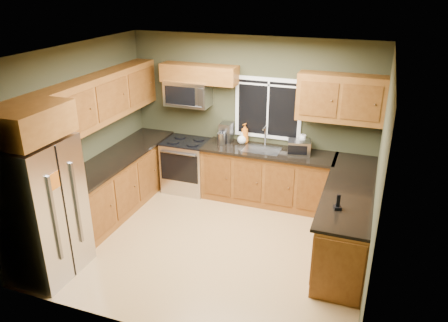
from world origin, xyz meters
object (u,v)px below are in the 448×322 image
Objects in this scene: range at (187,165)px; soap_bottle_a at (245,133)px; microwave at (188,93)px; coffee_maker at (226,133)px; kettle at (221,138)px; refrigerator at (42,210)px; toaster_oven at (299,147)px; paper_towel_roll at (302,142)px; cordless_phone at (338,205)px; soap_bottle_c at (242,138)px.

soap_bottle_a is at bearing 13.15° from range.
microwave reaches higher than coffee_maker.
kettle is (0.64, 0.01, 0.59)m from range.
coffee_maker is (0.67, 0.03, -0.64)m from microwave.
kettle reaches higher than range.
refrigerator is at bearing -103.97° from range.
toaster_oven is 1.39× the size of paper_towel_roll.
microwave is 3.87× the size of cordless_phone.
coffee_maker is at bearing 139.47° from cordless_phone.
coffee_maker is (1.36, 2.94, 0.19)m from refrigerator.
soap_bottle_a is at bearing 178.83° from paper_towel_roll.
coffee_maker is 1.67× the size of cordless_phone.
paper_towel_roll is 0.98m from soap_bottle_a.
soap_bottle_c is (0.95, 0.17, 0.57)m from range.
range is at bearing 149.75° from cordless_phone.
paper_towel_roll is at bearing 48.30° from refrigerator.
refrigerator is 5.40× the size of soap_bottle_a.
kettle reaches higher than toaster_oven.
refrigerator is 3.62m from cordless_phone.
kettle is 1.27× the size of cordless_phone.
coffee_maker is at bearing 65.13° from refrigerator.
microwave is 4.02× the size of soap_bottle_c.
kettle is 1.34m from paper_towel_roll.
paper_towel_roll is 0.86× the size of soap_bottle_a.
range is at bearing -89.98° from microwave.
cordless_phone is at bearing 18.94° from refrigerator.
toaster_oven is at bearing -94.96° from paper_towel_roll.
cordless_phone is (0.77, -1.81, -0.07)m from paper_towel_roll.
coffee_maker is at bearing 2.73° from microwave.
coffee_maker reaches higher than range.
coffee_maker is at bearing -179.12° from soap_bottle_c.
refrigerator is 1.92× the size of range.
kettle is 0.35m from soap_bottle_c.
cordless_phone is (1.78, -1.77, -0.04)m from soap_bottle_c.
range is 2.07m from paper_towel_roll.
coffee_maker is 1.73× the size of soap_bottle_c.
microwave is at bearing 147.67° from cordless_phone.
paper_towel_roll is (1.32, 0.20, 0.02)m from kettle.
refrigerator is 3.10m from microwave.
paper_towel_roll reaches higher than soap_bottle_c.
coffee_maker is (-1.28, 0.14, 0.04)m from toaster_oven.
toaster_oven is at bearing -8.33° from soap_bottle_c.
range is 2.87× the size of coffee_maker.
coffee_maker is 0.29m from soap_bottle_c.
cordless_phone reaches higher than soap_bottle_c.
range is at bearing -169.75° from soap_bottle_c.
toaster_oven is at bearing -6.33° from coffee_maker.
kettle is at bearing 64.38° from refrigerator.
range is 1.20m from soap_bottle_a.
microwave is 0.93m from coffee_maker.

